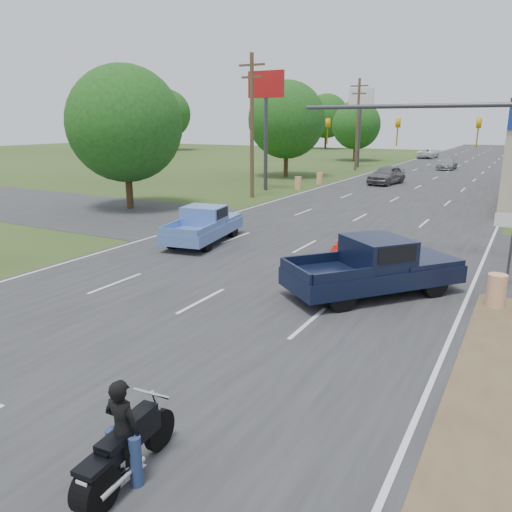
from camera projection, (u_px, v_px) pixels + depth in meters
The scene contains 23 objects.
main_road at pixel (418, 187), 42.51m from camera, with size 15.00×180.00×0.02m, color #2D2D30.
cross_road at pixel (322, 238), 23.94m from camera, with size 120.00×10.00×0.02m, color #2D2D30.
utility_pole_5 at pixel (252, 123), 35.45m from camera, with size 2.00×0.28×10.00m.
utility_pole_6 at pixel (357, 122), 55.70m from camera, with size 2.00×0.28×10.00m.
tree_0 at pixel (125, 124), 30.82m from camera, with size 7.14×7.14×8.84m.
tree_1 at pixel (286, 120), 49.07m from camera, with size 7.56×7.56×9.36m.
tree_2 at pixel (356, 125), 69.82m from camera, with size 6.72×6.72×8.32m.
tree_4 at pixel (167, 114), 96.05m from camera, with size 9.24×9.24×11.44m.
tree_6 at pixel (326, 116), 101.30m from camera, with size 8.82×8.82×10.92m.
barrel_0 at pixel (496, 290), 15.00m from camera, with size 0.56×0.56×1.00m, color orange.
barrel_2 at pixel (298, 183), 41.30m from camera, with size 0.56×0.56×1.00m, color orange.
barrel_3 at pixel (320, 178), 44.54m from camera, with size 0.56×0.56×1.00m, color orange.
pole_sign_left_near at pixel (266, 98), 38.81m from camera, with size 3.00×0.35×9.20m.
pole_sign_left_far at pixel (361, 106), 59.07m from camera, with size 3.00×0.35×9.20m.
signal_mast at pixel (458, 138), 19.12m from camera, with size 9.12×0.40×7.00m.
red_convertible at pixel (358, 260), 17.61m from camera, with size 1.46×4.20×1.38m, color #BA1208.
motorcycle at pixel (122, 455), 7.56m from camera, with size 0.70×2.28×1.16m.
rider at pixel (123, 435), 7.54m from camera, with size 0.60×0.39×1.65m, color black.
blue_pickup at pixel (205, 224), 22.98m from camera, with size 2.78×5.32×1.68m.
navy_pickup at pixel (377, 266), 15.93m from camera, with size 5.26×5.75×1.87m.
distant_car_grey at pixel (387, 175), 44.25m from camera, with size 1.95×4.84×1.65m, color slate.
distant_car_silver at pixel (447, 164), 57.97m from camera, with size 1.85×4.55×1.32m, color #98989C.
distant_car_white at pixel (428, 153), 75.94m from camera, with size 2.40×5.21×1.45m, color white.
Camera 1 is at (8.57, -3.94, 5.41)m, focal length 35.00 mm.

